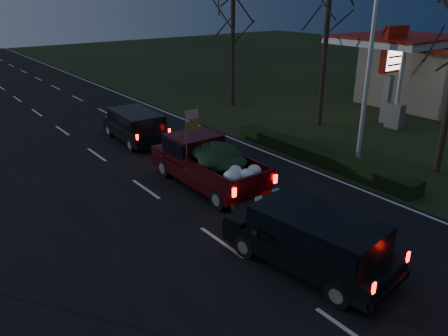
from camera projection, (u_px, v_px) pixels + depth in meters
ground at (221, 243)px, 13.63m from camera, size 120.00×120.00×0.00m
road_asphalt at (221, 242)px, 13.62m from camera, size 14.00×120.00×0.02m
hedge_row at (317, 155)px, 20.12m from camera, size 1.00×10.00×0.60m
light_pole at (372, 38)px, 18.41m from camera, size 0.50×0.90×9.16m
gas_price_pylon at (392, 59)px, 24.91m from camera, size 2.00×0.41×5.57m
gas_station_building at (441, 73)px, 30.81m from camera, size 10.00×7.00×4.00m
gas_canopy at (398, 44)px, 26.56m from camera, size 7.10×6.10×4.88m
bare_tree_mid at (328, 11)px, 23.46m from camera, size 3.60×3.60×8.50m
bare_tree_far at (233, 26)px, 28.48m from camera, size 3.60×3.60×7.00m
pickup_truck at (208, 160)px, 17.32m from camera, size 2.13×5.51×2.89m
lead_suv at (136, 123)px, 22.59m from camera, size 2.13×4.64×1.31m
rear_suv at (314, 236)px, 11.98m from camera, size 2.66×5.03×1.38m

